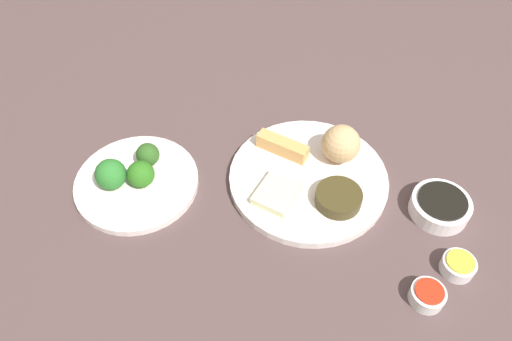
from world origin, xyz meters
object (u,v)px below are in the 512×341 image
at_px(main_plate, 308,179).
at_px(sauce_ramekin_sweet_and_sour, 427,296).
at_px(sauce_ramekin_hot_mustard, 458,266).
at_px(soy_sauce_bowl, 440,207).
at_px(broccoli_plate, 137,183).

height_order(main_plate, sauce_ramekin_sweet_and_sour, sauce_ramekin_sweet_and_sour).
bearing_deg(sauce_ramekin_hot_mustard, sauce_ramekin_sweet_and_sour, 60.48).
height_order(main_plate, soy_sauce_bowl, soy_sauce_bowl).
bearing_deg(sauce_ramekin_sweet_and_sour, sauce_ramekin_hot_mustard, -119.52).
bearing_deg(broccoli_plate, main_plate, -157.99).
xyz_separation_m(soy_sauce_bowl, sauce_ramekin_hot_mustard, (-0.04, 0.11, -0.00)).
height_order(main_plate, broccoli_plate, main_plate).
bearing_deg(sauce_ramekin_sweet_and_sour, broccoli_plate, -4.79).
relative_size(main_plate, broccoli_plate, 1.29).
height_order(broccoli_plate, sauce_ramekin_sweet_and_sour, sauce_ramekin_sweet_and_sour).
bearing_deg(main_plate, broccoli_plate, 22.01).
xyz_separation_m(sauce_ramekin_sweet_and_sour, sauce_ramekin_hot_mustard, (-0.04, -0.07, 0.00)).
relative_size(soy_sauce_bowl, sauce_ramekin_hot_mustard, 1.91).
bearing_deg(broccoli_plate, soy_sauce_bowl, -166.03).
xyz_separation_m(broccoli_plate, sauce_ramekin_hot_mustard, (-0.56, -0.02, 0.01)).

